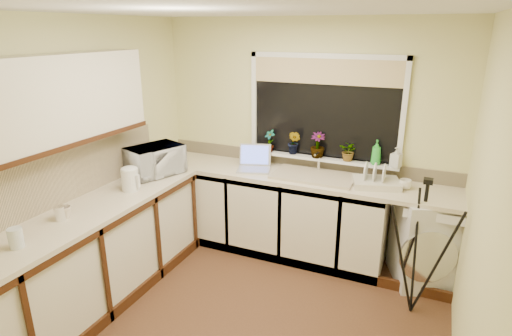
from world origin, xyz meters
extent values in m
plane|color=brown|center=(0.00, 0.00, 0.00)|extent=(3.20, 3.20, 0.00)
plane|color=white|center=(0.00, 0.00, 2.45)|extent=(3.20, 3.20, 0.00)
plane|color=beige|center=(0.00, 1.50, 1.23)|extent=(3.20, 0.00, 3.20)
plane|color=beige|center=(0.00, -1.50, 1.23)|extent=(3.20, 0.00, 3.20)
plane|color=beige|center=(-1.60, 0.00, 1.23)|extent=(0.00, 3.00, 3.00)
plane|color=beige|center=(1.60, 0.00, 1.23)|extent=(0.00, 3.00, 3.00)
cube|color=silver|center=(-0.33, 1.20, 0.43)|extent=(2.55, 0.60, 0.86)
cube|color=silver|center=(-1.30, -0.30, 0.43)|extent=(0.54, 2.40, 0.86)
cube|color=beige|center=(0.00, 1.20, 0.88)|extent=(3.20, 0.60, 0.04)
cube|color=beige|center=(-1.30, -0.30, 0.88)|extent=(0.60, 2.40, 0.04)
cube|color=silver|center=(-1.44, -0.45, 1.80)|extent=(0.28, 1.90, 0.70)
cube|color=beige|center=(-1.59, -0.30, 1.12)|extent=(0.02, 2.40, 0.45)
cube|color=beige|center=(0.00, 1.49, 0.97)|extent=(3.20, 0.02, 0.14)
cube|color=black|center=(0.20, 1.49, 1.55)|extent=(1.50, 0.02, 1.00)
cube|color=tan|center=(0.20, 1.46, 1.92)|extent=(1.50, 0.02, 0.25)
cube|color=white|center=(0.20, 1.43, 1.04)|extent=(1.60, 0.14, 0.03)
cube|color=tan|center=(0.20, 1.20, 0.91)|extent=(0.82, 0.46, 0.03)
cylinder|color=silver|center=(0.20, 1.38, 1.02)|extent=(0.03, 0.03, 0.24)
cube|color=silver|center=(1.35, 1.22, 0.43)|extent=(0.78, 0.77, 0.86)
cube|color=#AAAAB2|center=(-0.44, 1.15, 0.91)|extent=(0.39, 0.33, 0.02)
cube|color=#5063DA|center=(-0.48, 1.29, 1.03)|extent=(0.34, 0.17, 0.23)
cylinder|color=white|center=(-1.26, 0.17, 1.00)|extent=(0.16, 0.16, 0.21)
cube|color=beige|center=(0.82, 1.20, 0.93)|extent=(0.50, 0.43, 0.06)
cylinder|color=silver|center=(-1.27, -1.00, 0.97)|extent=(0.10, 0.10, 0.14)
cylinder|color=silver|center=(-1.34, -0.56, 0.96)|extent=(0.08, 0.08, 0.12)
imported|color=white|center=(-1.32, 0.64, 1.05)|extent=(0.53, 0.63, 0.30)
imported|color=#999999|center=(-0.36, 1.41, 1.17)|extent=(0.15, 0.13, 0.24)
imported|color=#999999|center=(-0.09, 1.42, 1.18)|extent=(0.17, 0.16, 0.25)
imported|color=#999999|center=(0.17, 1.40, 1.18)|extent=(0.18, 0.18, 0.26)
imported|color=#999999|center=(0.50, 1.41, 1.15)|extent=(0.22, 0.20, 0.21)
imported|color=green|center=(0.77, 1.40, 1.17)|extent=(0.11, 0.12, 0.25)
imported|color=#999999|center=(0.96, 1.40, 1.15)|extent=(0.12, 0.12, 0.20)
imported|color=white|center=(1.08, 1.23, 0.95)|extent=(0.12, 0.12, 0.09)
imported|color=beige|center=(-1.34, -0.52, 0.95)|extent=(0.14, 0.14, 0.10)
camera|label=1|loc=(1.27, -2.70, 2.34)|focal=29.49mm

